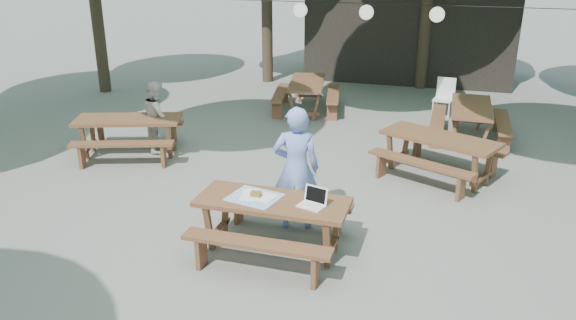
# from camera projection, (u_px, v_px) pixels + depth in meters

# --- Properties ---
(ground) EXTENTS (80.00, 80.00, 0.00)m
(ground) POSITION_uv_depth(u_px,v_px,m) (307.00, 218.00, 8.50)
(ground) COLOR #62635E
(ground) RESTS_ON ground
(pavilion) EXTENTS (6.00, 3.00, 2.80)m
(pavilion) POSITION_uv_depth(u_px,v_px,m) (411.00, 31.00, 17.25)
(pavilion) COLOR black
(pavilion) RESTS_ON ground
(main_picnic_table) EXTENTS (2.00, 1.58, 0.75)m
(main_picnic_table) POSITION_uv_depth(u_px,v_px,m) (273.00, 224.00, 7.46)
(main_picnic_table) COLOR #53381D
(main_picnic_table) RESTS_ON ground
(picnic_table_nw) EXTENTS (2.31, 2.11, 0.75)m
(picnic_table_nw) POSITION_uv_depth(u_px,v_px,m) (130.00, 136.00, 10.92)
(picnic_table_nw) COLOR #53381D
(picnic_table_nw) RESTS_ON ground
(picnic_table_ne) EXTENTS (2.38, 2.22, 0.75)m
(picnic_table_ne) POSITION_uv_depth(u_px,v_px,m) (438.00, 156.00, 9.87)
(picnic_table_ne) COLOR #53381D
(picnic_table_ne) RESTS_ON ground
(picnic_table_far_w) EXTENTS (1.91, 2.17, 0.75)m
(picnic_table_far_w) POSITION_uv_depth(u_px,v_px,m) (307.00, 96.00, 13.83)
(picnic_table_far_w) COLOR #53381D
(picnic_table_far_w) RESTS_ON ground
(picnic_table_far_e) EXTENTS (1.59, 2.01, 0.75)m
(picnic_table_far_e) POSITION_uv_depth(u_px,v_px,m) (470.00, 122.00, 11.76)
(picnic_table_far_e) COLOR #53381D
(picnic_table_far_e) RESTS_ON ground
(woman) EXTENTS (0.74, 0.57, 1.81)m
(woman) POSITION_uv_depth(u_px,v_px,m) (296.00, 168.00, 7.94)
(woman) COLOR #7A90DE
(woman) RESTS_ON ground
(second_person) EXTENTS (0.77, 0.85, 1.41)m
(second_person) POSITION_uv_depth(u_px,v_px,m) (158.00, 116.00, 11.07)
(second_person) COLOR silver
(second_person) RESTS_ON ground
(plastic_chair) EXTENTS (0.51, 0.51, 0.90)m
(plastic_chair) POSITION_uv_depth(u_px,v_px,m) (443.00, 105.00, 13.50)
(plastic_chair) COLOR white
(plastic_chair) RESTS_ON ground
(laptop) EXTENTS (0.39, 0.34, 0.24)m
(laptop) POSITION_uv_depth(u_px,v_px,m) (313.00, 201.00, 7.15)
(laptop) COLOR white
(laptop) RESTS_ON main_picnic_table
(tabletop_clutter) EXTENTS (0.75, 0.67, 0.08)m
(tabletop_clutter) POSITION_uv_depth(u_px,v_px,m) (255.00, 196.00, 7.40)
(tabletop_clutter) COLOR #3784BC
(tabletop_clutter) RESTS_ON main_picnic_table
(paper_lanterns) EXTENTS (9.00, 0.34, 0.38)m
(paper_lanterns) POSITION_uv_depth(u_px,v_px,m) (367.00, 12.00, 13.05)
(paper_lanterns) COLOR black
(paper_lanterns) RESTS_ON ground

